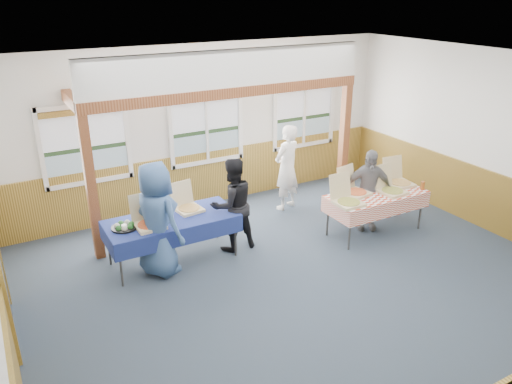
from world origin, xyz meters
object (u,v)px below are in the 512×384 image
woman_black (232,205)px  person_grey (368,190)px  man_blue (157,220)px  table_left (172,221)px  woman_white (287,168)px  table_right (377,197)px

woman_black → person_grey: 2.53m
woman_black → man_blue: (-1.34, -0.15, 0.10)m
woman_black → person_grey: bearing=167.7°
table_left → woman_white: bearing=-7.1°
table_left → person_grey: size_ratio=1.50×
table_right → man_blue: size_ratio=1.09×
table_right → woman_white: 1.89m
woman_white → woman_black: woman_white is taller
woman_white → person_grey: woman_white is taller
woman_white → table_right: bearing=96.7°
man_blue → person_grey: bearing=-117.7°
woman_black → table_right: bearing=163.1°
table_left → table_right: same height
woman_white → man_blue: bearing=1.5°
woman_white → woman_black: bearing=11.2°
table_left → woman_black: 1.04m
table_left → man_blue: 0.44m
woman_white → woman_black: (-1.69, -0.98, -0.05)m
table_right → woman_black: bearing=146.5°
man_blue → table_right: bearing=-120.9°
woman_white → person_grey: bearing=99.2°
woman_black → man_blue: 1.35m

